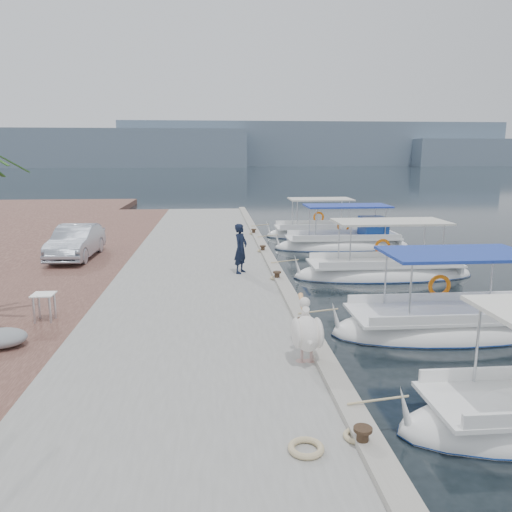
{
  "coord_description": "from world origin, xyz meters",
  "views": [
    {
      "loc": [
        -2.48,
        -15.01,
        4.76
      ],
      "look_at": [
        -1.0,
        2.38,
        1.2
      ],
      "focal_mm": 35.0,
      "sensor_mm": 36.0,
      "label": 1
    }
  ],
  "objects_px": {
    "fishing_caique_e": "(317,234)",
    "parked_car": "(76,242)",
    "fishing_caique_c": "(383,273)",
    "fisherman": "(241,249)",
    "pelican": "(307,331)",
    "fishing_caique_b": "(445,328)",
    "fishing_caique_d": "(344,244)"
  },
  "relations": [
    {
      "from": "fishing_caique_e",
      "to": "parked_car",
      "type": "xyz_separation_m",
      "value": [
        -11.85,
        -7.83,
        1.07
      ]
    },
    {
      "from": "fishing_caique_c",
      "to": "fishing_caique_e",
      "type": "distance_m",
      "value": 10.1
    },
    {
      "from": "fishing_caique_c",
      "to": "fisherman",
      "type": "xyz_separation_m",
      "value": [
        -5.72,
        -0.98,
        1.28
      ]
    },
    {
      "from": "pelican",
      "to": "fishing_caique_e",
      "type": "bearing_deg",
      "value": 77.57
    },
    {
      "from": "fishing_caique_b",
      "to": "fishing_caique_c",
      "type": "bearing_deg",
      "value": 86.03
    },
    {
      "from": "fishing_caique_b",
      "to": "fishing_caique_c",
      "type": "distance_m",
      "value": 6.34
    },
    {
      "from": "fishing_caique_e",
      "to": "fishing_caique_c",
      "type": "bearing_deg",
      "value": -86.75
    },
    {
      "from": "fishing_caique_c",
      "to": "fishing_caique_e",
      "type": "height_order",
      "value": "same"
    },
    {
      "from": "fisherman",
      "to": "fishing_caique_d",
      "type": "bearing_deg",
      "value": -9.19
    },
    {
      "from": "fishing_caique_d",
      "to": "fisherman",
      "type": "relative_size",
      "value": 3.92
    },
    {
      "from": "pelican",
      "to": "fisherman",
      "type": "xyz_separation_m",
      "value": [
        -0.93,
        8.09,
        0.25
      ]
    },
    {
      "from": "pelican",
      "to": "fisherman",
      "type": "relative_size",
      "value": 0.9
    },
    {
      "from": "pelican",
      "to": "parked_car",
      "type": "distance_m",
      "value": 13.65
    },
    {
      "from": "fisherman",
      "to": "parked_car",
      "type": "relative_size",
      "value": 0.43
    },
    {
      "from": "fishing_caique_d",
      "to": "fisherman",
      "type": "xyz_separation_m",
      "value": [
        -5.77,
        -7.15,
        1.22
      ]
    },
    {
      "from": "fishing_caique_d",
      "to": "pelican",
      "type": "height_order",
      "value": "fishing_caique_d"
    },
    {
      "from": "fishing_caique_d",
      "to": "parked_car",
      "type": "height_order",
      "value": "fishing_caique_d"
    },
    {
      "from": "fishing_caique_d",
      "to": "pelican",
      "type": "distance_m",
      "value": 16.02
    },
    {
      "from": "fishing_caique_d",
      "to": "fishing_caique_e",
      "type": "xyz_separation_m",
      "value": [
        -0.62,
        3.91,
        -0.07
      ]
    },
    {
      "from": "fishing_caique_e",
      "to": "parked_car",
      "type": "relative_size",
      "value": 1.45
    },
    {
      "from": "fishing_caique_c",
      "to": "fishing_caique_e",
      "type": "bearing_deg",
      "value": 93.25
    },
    {
      "from": "fishing_caique_c",
      "to": "parked_car",
      "type": "height_order",
      "value": "fishing_caique_c"
    },
    {
      "from": "fisherman",
      "to": "parked_car",
      "type": "distance_m",
      "value": 7.45
    },
    {
      "from": "fishing_caique_b",
      "to": "fisherman",
      "type": "relative_size",
      "value": 3.5
    },
    {
      "from": "fisherman",
      "to": "pelican",
      "type": "bearing_deg",
      "value": -143.74
    },
    {
      "from": "fishing_caique_b",
      "to": "parked_car",
      "type": "distance_m",
      "value": 14.78
    },
    {
      "from": "fishing_caique_b",
      "to": "fishing_caique_c",
      "type": "relative_size",
      "value": 0.88
    },
    {
      "from": "fishing_caique_b",
      "to": "fishing_caique_d",
      "type": "height_order",
      "value": "same"
    },
    {
      "from": "fishing_caique_e",
      "to": "pelican",
      "type": "xyz_separation_m",
      "value": [
        -4.22,
        -19.15,
        1.03
      ]
    },
    {
      "from": "fishing_caique_b",
      "to": "fishing_caique_d",
      "type": "xyz_separation_m",
      "value": [
        0.49,
        12.5,
        0.07
      ]
    },
    {
      "from": "fishing_caique_c",
      "to": "pelican",
      "type": "xyz_separation_m",
      "value": [
        -4.79,
        -9.06,
        1.03
      ]
    },
    {
      "from": "fishing_caique_b",
      "to": "fisherman",
      "type": "height_order",
      "value": "fisherman"
    }
  ]
}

